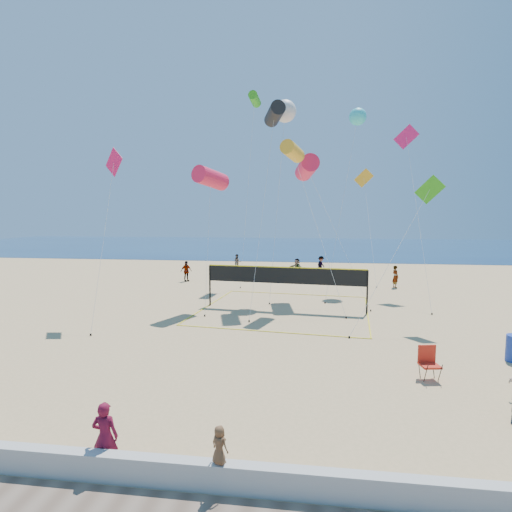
# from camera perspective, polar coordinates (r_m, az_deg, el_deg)

# --- Properties ---
(ground) EXTENTS (120.00, 120.00, 0.00)m
(ground) POSITION_cam_1_polar(r_m,az_deg,el_deg) (11.92, -0.10, -22.10)
(ground) COLOR tan
(ground) RESTS_ON ground
(ocean) EXTENTS (140.00, 50.00, 0.03)m
(ocean) POSITION_cam_1_polar(r_m,az_deg,el_deg) (72.66, 6.39, 1.42)
(ocean) COLOR navy
(ocean) RESTS_ON ground
(seawall) EXTENTS (32.00, 0.30, 0.60)m
(seawall) POSITION_cam_1_polar(r_m,az_deg,el_deg) (9.23, -2.92, -29.10)
(seawall) COLOR #B1B0AC
(seawall) RESTS_ON ground
(woman) EXTENTS (0.60, 0.42, 1.56)m
(woman) POSITION_cam_1_polar(r_m,az_deg,el_deg) (10.09, -20.76, -22.99)
(woman) COLOR maroon
(woman) RESTS_ON ground
(toddler) EXTENTS (0.45, 0.40, 0.78)m
(toddler) POSITION_cam_1_polar(r_m,az_deg,el_deg) (8.90, -5.25, -25.28)
(toddler) COLOR brown
(toddler) RESTS_ON seawall
(far_person_0) EXTENTS (1.01, 1.03, 1.74)m
(far_person_0) POSITION_cam_1_polar(r_m,az_deg,el_deg) (34.30, -9.94, -2.14)
(far_person_0) COLOR gray
(far_person_0) RESTS_ON ground
(far_person_1) EXTENTS (1.45, 1.51, 1.71)m
(far_person_1) POSITION_cam_1_polar(r_m,az_deg,el_deg) (36.15, 5.86, -1.70)
(far_person_1) COLOR gray
(far_person_1) RESTS_ON ground
(far_person_2) EXTENTS (0.62, 0.74, 1.73)m
(far_person_2) POSITION_cam_1_polar(r_m,az_deg,el_deg) (32.62, 19.29, -2.81)
(far_person_2) COLOR gray
(far_person_2) RESTS_ON ground
(far_person_3) EXTENTS (0.93, 0.81, 1.61)m
(far_person_3) POSITION_cam_1_polar(r_m,az_deg,el_deg) (40.88, -2.68, -0.88)
(far_person_3) COLOR gray
(far_person_3) RESTS_ON ground
(far_person_4) EXTENTS (1.10, 1.26, 1.69)m
(far_person_4) POSITION_cam_1_polar(r_m,az_deg,el_deg) (38.69, 9.27, -1.27)
(far_person_4) COLOR gray
(far_person_4) RESTS_ON ground
(camp_chair) EXTENTS (0.70, 0.84, 1.26)m
(camp_chair) POSITION_cam_1_polar(r_m,az_deg,el_deg) (15.27, 23.41, -13.52)
(camp_chair) COLOR red
(camp_chair) RESTS_ON ground
(volleyball_net) EXTENTS (10.56, 10.43, 2.57)m
(volleyball_net) POSITION_cam_1_polar(r_m,az_deg,el_deg) (23.64, 4.16, -3.45)
(volleyball_net) COLOR black
(volleyball_net) RESTS_ON ground
(kite_0) EXTENTS (1.95, 4.00, 8.48)m
(kite_0) POSITION_cam_1_polar(r_m,az_deg,el_deg) (24.48, -6.47, 10.98)
(kite_0) COLOR #E11D45
(kite_0) RESTS_ON ground
(kite_1) EXTENTS (1.61, 7.24, 12.66)m
(kite_1) POSITION_cam_1_polar(r_m,az_deg,el_deg) (27.09, 2.68, 19.59)
(kite_1) COLOR black
(kite_1) RESTS_ON ground
(kite_2) EXTENTS (3.88, 3.97, 9.97)m
(kite_2) POSITION_cam_1_polar(r_m,az_deg,el_deg) (24.76, 5.25, 14.64)
(kite_2) COLOR gold
(kite_2) RESTS_ON ground
(kite_3) EXTENTS (1.37, 4.14, 9.19)m
(kite_3) POSITION_cam_1_polar(r_m,az_deg,el_deg) (23.00, -19.78, 11.34)
(kite_3) COLOR #CD1353
(kite_3) RESTS_ON ground
(kite_4) EXTENTS (4.91, 3.69, 7.62)m
(kite_4) POSITION_cam_1_polar(r_m,az_deg,el_deg) (22.04, 23.03, 7.64)
(kite_4) COLOR #32A018
(kite_4) RESTS_ON ground
(kite_5) EXTENTS (1.77, 7.47, 12.05)m
(kite_5) POSITION_cam_1_polar(r_m,az_deg,el_deg) (31.16, 20.83, 14.60)
(kite_5) COLOR #C71863
(kite_5) RESTS_ON ground
(kite_6) EXTENTS (1.97, 4.62, 13.43)m
(kite_6) POSITION_cam_1_polar(r_m,az_deg,el_deg) (29.10, 4.19, 19.92)
(kite_6) COLOR silver
(kite_6) RESTS_ON ground
(kite_7) EXTENTS (3.33, 7.61, 13.72)m
(kite_7) POSITION_cam_1_polar(r_m,az_deg,el_deg) (33.11, 14.32, 18.70)
(kite_7) COLOR #32C3CE
(kite_7) RESTS_ON ground
(kite_8) EXTENTS (1.10, 4.60, 15.55)m
(kite_8) POSITION_cam_1_polar(r_m,az_deg,el_deg) (35.10, -0.19, 21.45)
(kite_8) COLOR #32A018
(kite_8) RESTS_ON ground
(kite_9) EXTENTS (1.76, 7.23, 9.90)m
(kite_9) POSITION_cam_1_polar(r_m,az_deg,el_deg) (38.47, 15.22, 10.07)
(kite_9) COLOR gold
(kite_9) RESTS_ON ground
(kite_10) EXTENTS (4.73, 5.58, 9.55)m
(kite_10) POSITION_cam_1_polar(r_m,az_deg,el_deg) (27.69, 7.28, 12.39)
(kite_10) COLOR #E11D45
(kite_10) RESTS_ON ground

